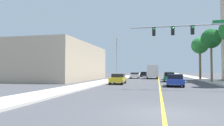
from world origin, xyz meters
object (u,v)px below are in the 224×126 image
street_lamp (117,56)px  car_white (135,75)px  car_blue (175,80)px  delivery_truck (152,71)px  traffic_signal_mast (202,37)px  car_black (144,74)px  car_yellow (118,79)px  car_red (169,76)px  palm_far (200,46)px  car_green (169,77)px  palm_mid (211,39)px

street_lamp → car_white: 10.49m
street_lamp → car_blue: size_ratio=1.80×
car_blue → delivery_truck: (-3.06, 21.43, 0.87)m
traffic_signal_mast → car_white: bearing=109.8°
car_black → car_yellow: 30.92m
car_black → car_red: car_red is taller
palm_far → delivery_truck: bearing=156.2°
car_green → palm_mid: bearing=-6.5°
car_white → car_black: bearing=-96.9°
delivery_truck → car_white: bearing=180.0°
street_lamp → delivery_truck: street_lamp is taller
car_blue → car_red: bearing=91.4°
palm_far → car_yellow: (-13.33, -14.90, -5.87)m
traffic_signal_mast → palm_mid: size_ratio=1.29×
palm_mid → delivery_truck: 16.47m
palm_mid → delivery_truck: palm_mid is taller
car_blue → street_lamp: bearing=130.4°
traffic_signal_mast → street_lamp: size_ratio=1.32×
traffic_signal_mast → palm_far: size_ratio=1.28×
traffic_signal_mast → car_blue: bearing=117.6°
palm_far → car_green: (-6.24, -7.90, -5.84)m
car_white → delivery_truck: bearing=-178.8°
street_lamp → car_red: (9.50, 5.02, -3.73)m
car_yellow → delivery_truck: (4.14, 18.95, 0.88)m
car_black → car_green: car_green is taller
car_white → delivery_truck: size_ratio=0.53×
palm_mid → car_black: size_ratio=1.92×
street_lamp → car_white: street_lamp is taller
palm_mid → car_green: 8.56m
car_blue → car_yellow: size_ratio=1.03×
car_blue → car_red: (0.26, 16.81, 0.05)m
palm_far → car_white: 14.89m
traffic_signal_mast → palm_mid: 13.53m
street_lamp → car_yellow: bearing=-77.6°
palm_mid → car_blue: bearing=-125.0°
delivery_truck → car_yellow: bearing=-104.2°
car_yellow → street_lamp: bearing=-79.5°
car_black → car_blue: size_ratio=0.96×
delivery_truck → street_lamp: bearing=-124.5°
traffic_signal_mast → delivery_truck: 26.36m
car_black → car_red: (5.92, -16.55, 0.04)m
palm_far → car_blue: size_ratio=1.86×
street_lamp → car_red: bearing=27.9°
street_lamp → palm_far: size_ratio=0.97×
car_green → car_black: bearing=104.0°
car_blue → delivery_truck: bearing=100.4°
traffic_signal_mast → car_red: 21.49m
car_green → delivery_truck: 12.34m
car_blue → palm_mid: bearing=57.3°
car_yellow → car_red: bearing=-119.4°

